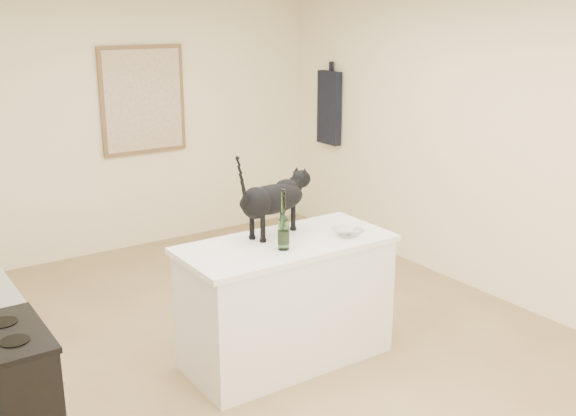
{
  "coord_description": "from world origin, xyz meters",
  "views": [
    {
      "loc": [
        -2.36,
        -3.85,
        2.43
      ],
      "look_at": [
        0.15,
        -0.15,
        1.12
      ],
      "focal_mm": 42.04,
      "sensor_mm": 36.0,
      "label": 1
    }
  ],
  "objects": [
    {
      "name": "wall_back",
      "position": [
        0.0,
        2.75,
        1.3
      ],
      "size": [
        4.5,
        0.0,
        4.5
      ],
      "primitive_type": "plane",
      "rotation": [
        1.57,
        0.0,
        0.0
      ],
      "color": "#FCEFC3",
      "rests_on": "ground"
    },
    {
      "name": "island_base",
      "position": [
        0.1,
        -0.2,
        0.43
      ],
      "size": [
        1.44,
        0.67,
        0.86
      ],
      "primitive_type": "cube",
      "color": "white",
      "rests_on": "floor"
    },
    {
      "name": "wall_right",
      "position": [
        2.25,
        0.0,
        1.3
      ],
      "size": [
        0.0,
        5.5,
        5.5
      ],
      "primitive_type": "plane",
      "rotation": [
        1.57,
        0.0,
        -1.57
      ],
      "color": "#FCEFC3",
      "rests_on": "ground"
    },
    {
      "name": "artwork_canvas",
      "position": [
        0.3,
        2.7,
        1.55
      ],
      "size": [
        0.82,
        0.0,
        1.02
      ],
      "primitive_type": "cube",
      "color": "beige",
      "rests_on": "wall_back"
    },
    {
      "name": "glass_bowl",
      "position": [
        0.53,
        -0.34,
        0.93
      ],
      "size": [
        0.23,
        0.23,
        0.05
      ],
      "primitive_type": "imported",
      "rotation": [
        0.0,
        0.0,
        -0.09
      ],
      "color": "white",
      "rests_on": "island_top"
    },
    {
      "name": "black_cat",
      "position": [
        0.1,
        -0.03,
        1.13
      ],
      "size": [
        0.7,
        0.39,
        0.47
      ],
      "primitive_type": null,
      "rotation": [
        0.0,
        0.0,
        0.3
      ],
      "color": "black",
      "rests_on": "island_top"
    },
    {
      "name": "floor",
      "position": [
        0.0,
        0.0,
        0.0
      ],
      "size": [
        5.5,
        5.5,
        0.0
      ],
      "primitive_type": "plane",
      "color": "tan",
      "rests_on": "ground"
    },
    {
      "name": "artwork_frame",
      "position": [
        0.3,
        2.72,
        1.55
      ],
      "size": [
        0.9,
        0.03,
        1.1
      ],
      "primitive_type": "cube",
      "color": "brown",
      "rests_on": "wall_back"
    },
    {
      "name": "island_top",
      "position": [
        0.1,
        -0.2,
        0.88
      ],
      "size": [
        1.5,
        0.7,
        0.04
      ],
      "primitive_type": "cube",
      "color": "white",
      "rests_on": "island_base"
    },
    {
      "name": "wine_bottle",
      "position": [
        -0.0,
        -0.32,
        1.08
      ],
      "size": [
        0.1,
        0.1,
        0.36
      ],
      "primitive_type": "cylinder",
      "rotation": [
        0.0,
        0.0,
        -0.32
      ],
      "color": "#265522",
      "rests_on": "island_top"
    },
    {
      "name": "hanging_garment",
      "position": [
        2.19,
        2.05,
        1.4
      ],
      "size": [
        0.08,
        0.34,
        0.8
      ],
      "primitive_type": "cube",
      "color": "black",
      "rests_on": "wall_right"
    }
  ]
}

